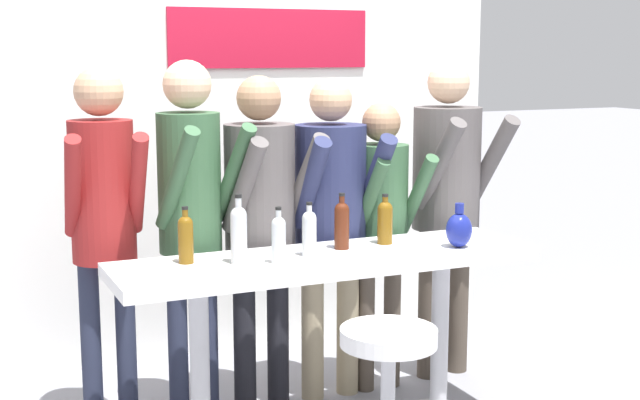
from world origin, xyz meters
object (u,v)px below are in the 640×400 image
object	(u,v)px
wine_bottle_4	(239,232)
wine_bottle_5	(342,223)
person_center	(331,204)
wine_bottle_3	(279,237)
person_left	(191,196)
wine_bottle_0	(309,231)
tasting_table	(327,287)
wine_bottle_2	(186,237)
wine_bottle_1	(385,220)
bar_stool	(388,390)
decorative_vase	(459,230)
person_far_left	(103,205)
person_center_left	(261,206)
person_right	(447,184)
person_center_right	(381,213)

from	to	relation	value
wine_bottle_4	wine_bottle_5	bearing A→B (deg)	8.48
person_center	wine_bottle_3	bearing A→B (deg)	-132.09
person_left	wine_bottle_0	distance (m)	0.66
tasting_table	wine_bottle_2	world-z (taller)	wine_bottle_2
tasting_table	wine_bottle_1	size ratio (longest dim) A/B	8.13
wine_bottle_1	wine_bottle_5	bearing A→B (deg)	-175.87
bar_stool	decorative_vase	size ratio (longest dim) A/B	3.53
bar_stool	person_far_left	bearing A→B (deg)	124.92
bar_stool	person_center_left	world-z (taller)	person_center_left
person_right	wine_bottle_4	bearing A→B (deg)	-164.77
person_center_right	decorative_vase	xyz separation A→B (m)	(0.12, -0.59, 0.01)
wine_bottle_4	tasting_table	bearing A→B (deg)	0.05
tasting_table	wine_bottle_2	xyz separation A→B (m)	(-0.66, 0.10, 0.28)
wine_bottle_4	wine_bottle_1	bearing A→B (deg)	7.15
person_center	wine_bottle_5	size ratio (longest dim) A/B	6.29
wine_bottle_3	decorative_vase	world-z (taller)	wine_bottle_3
person_far_left	wine_bottle_0	world-z (taller)	person_far_left
person_center_right	person_right	xyz separation A→B (m)	(0.45, 0.04, 0.12)
wine_bottle_1	wine_bottle_5	size ratio (longest dim) A/B	0.91
wine_bottle_1	wine_bottle_3	xyz separation A→B (m)	(-0.64, -0.17, 0.00)
wine_bottle_4	wine_bottle_5	distance (m)	0.56
person_far_left	decorative_vase	xyz separation A→B (m)	(1.60, -0.65, -0.13)
person_center	decorative_vase	xyz separation A→B (m)	(0.41, -0.60, -0.06)
person_center_left	person_far_left	bearing A→B (deg)	169.02
person_left	wine_bottle_5	world-z (taller)	person_left
person_center_left	wine_bottle_3	bearing A→B (deg)	-110.72
person_left	person_right	distance (m)	1.51
tasting_table	bar_stool	bearing A→B (deg)	-94.93
wine_bottle_2	wine_bottle_4	xyz separation A→B (m)	(0.22, -0.10, 0.02)
person_right	wine_bottle_3	distance (m)	1.40
person_left	person_center	xyz separation A→B (m)	(0.77, -0.01, -0.09)
bar_stool	person_left	distance (m)	1.46
wine_bottle_2	wine_bottle_5	xyz separation A→B (m)	(0.78, -0.02, 0.01)
wine_bottle_5	person_left	bearing A→B (deg)	147.07
person_center	wine_bottle_4	distance (m)	0.84
bar_stool	person_right	size ratio (longest dim) A/B	0.43
person_far_left	tasting_table	bearing A→B (deg)	-24.09
tasting_table	person_far_left	bearing A→B (deg)	150.63
person_center_left	wine_bottle_4	size ratio (longest dim) A/B	5.51
person_center_left	person_center_right	xyz separation A→B (m)	(0.69, -0.02, -0.09)
person_center_left	wine_bottle_1	bearing A→B (deg)	-45.43
person_right	wine_bottle_3	world-z (taller)	person_right
person_center_right	wine_bottle_0	bearing A→B (deg)	-143.91
person_far_left	person_center_right	xyz separation A→B (m)	(1.49, -0.06, -0.14)
wine_bottle_2	bar_stool	bearing A→B (deg)	-54.43
person_center_right	wine_bottle_2	bearing A→B (deg)	-163.29
person_right	decorative_vase	distance (m)	0.73
bar_stool	wine_bottle_3	distance (m)	0.87
bar_stool	person_right	xyz separation A→B (m)	(1.05, 1.25, 0.61)
person_left	wine_bottle_4	size ratio (longest dim) A/B	5.76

